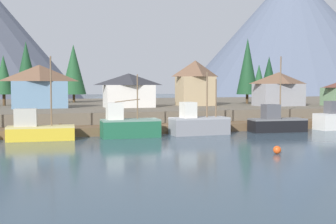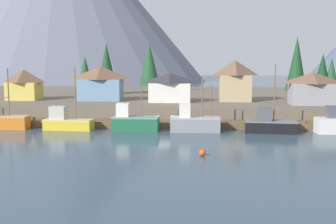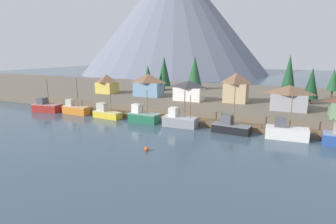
# 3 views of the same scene
# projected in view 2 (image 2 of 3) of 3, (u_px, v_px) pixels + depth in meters

# --- Properties ---
(ground_plane) EXTENTS (400.00, 400.00, 1.00)m
(ground_plane) POSITION_uv_depth(u_px,v_px,m) (174.00, 115.00, 83.81)
(ground_plane) COLOR #384C5B
(dock) EXTENTS (80.00, 4.00, 1.60)m
(dock) POSITION_uv_depth(u_px,v_px,m) (167.00, 124.00, 65.85)
(dock) COLOR brown
(dock) RESTS_ON ground_plane
(shoreline_bank) EXTENTS (400.00, 56.00, 2.50)m
(shoreline_bank) POSITION_uv_depth(u_px,v_px,m) (177.00, 100.00, 95.48)
(shoreline_bank) COLOR #665B4C
(shoreline_bank) RESTS_ON ground_plane
(fishing_boat_orange) EXTENTS (7.13, 2.38, 8.90)m
(fishing_boat_orange) POSITION_uv_depth(u_px,v_px,m) (3.00, 121.00, 64.25)
(fishing_boat_orange) COLOR #CC6B1E
(fishing_boat_orange) RESTS_ON ground_plane
(fishing_boat_yellow) EXTENTS (7.27, 2.89, 9.10)m
(fishing_boat_yellow) POSITION_uv_depth(u_px,v_px,m) (67.00, 122.00, 63.32)
(fishing_boat_yellow) COLOR gold
(fishing_boat_yellow) RESTS_ON ground_plane
(fishing_boat_green) EXTENTS (6.66, 2.98, 7.20)m
(fishing_boat_green) POSITION_uv_depth(u_px,v_px,m) (134.00, 122.00, 62.50)
(fishing_boat_green) COLOR #1E5B3D
(fishing_boat_green) RESTS_ON ground_plane
(fishing_boat_grey) EXTENTS (7.09, 3.03, 7.55)m
(fishing_boat_grey) POSITION_uv_depth(u_px,v_px,m) (194.00, 122.00, 61.85)
(fishing_boat_grey) COLOR gray
(fishing_boat_grey) RESTS_ON ground_plane
(fishing_boat_black) EXTENTS (7.31, 3.33, 9.60)m
(fishing_boat_black) POSITION_uv_depth(u_px,v_px,m) (270.00, 124.00, 60.96)
(fishing_boat_black) COLOR black
(fishing_boat_black) RESTS_ON ground_plane
(house_blue) EXTENTS (8.35, 4.85, 6.49)m
(house_blue) POSITION_uv_depth(u_px,v_px,m) (101.00, 83.00, 81.86)
(house_blue) COLOR #6689A8
(house_blue) RESTS_ON shoreline_bank
(house_grey) EXTENTS (7.85, 4.80, 5.57)m
(house_grey) POSITION_uv_depth(u_px,v_px,m) (313.00, 88.00, 74.34)
(house_grey) COLOR gray
(house_grey) RESTS_ON shoreline_bank
(house_tan) EXTENTS (6.01, 4.72, 7.57)m
(house_tan) POSITION_uv_depth(u_px,v_px,m) (235.00, 80.00, 80.30)
(house_tan) COLOR tan
(house_tan) RESTS_ON shoreline_bank
(house_yellow) EXTENTS (6.08, 5.04, 5.81)m
(house_yellow) POSITION_uv_depth(u_px,v_px,m) (24.00, 84.00, 83.24)
(house_yellow) COLOR gold
(house_yellow) RESTS_ON shoreline_bank
(house_white) EXTENTS (7.83, 4.52, 5.26)m
(house_white) POSITION_uv_depth(u_px,v_px,m) (170.00, 87.00, 79.06)
(house_white) COLOR silver
(house_white) RESTS_ON shoreline_bank
(conifer_near_left) EXTENTS (3.59, 3.59, 8.91)m
(conifer_near_left) POSITION_uv_depth(u_px,v_px,m) (322.00, 73.00, 84.29)
(conifer_near_left) COLOR #4C3823
(conifer_near_left) RESTS_ON shoreline_bank
(conifer_near_right) EXTENTS (4.91, 4.91, 11.47)m
(conifer_near_right) POSITION_uv_depth(u_px,v_px,m) (149.00, 65.00, 100.75)
(conifer_near_right) COLOR #4C3823
(conifer_near_right) RESTS_ON shoreline_bank
(conifer_mid_left) EXTENTS (3.98, 3.98, 12.09)m
(conifer_mid_left) POSITION_uv_depth(u_px,v_px,m) (297.00, 64.00, 83.25)
(conifer_mid_left) COLOR #4C3823
(conifer_mid_left) RESTS_ON shoreline_bank
(conifer_mid_right) EXTENTS (4.42, 4.42, 11.26)m
(conifer_mid_right) POSITION_uv_depth(u_px,v_px,m) (107.00, 66.00, 95.95)
(conifer_mid_right) COLOR #4C3823
(conifer_mid_right) RESTS_ON shoreline_bank
(conifer_back_left) EXTENTS (3.35, 3.35, 8.47)m
(conifer_back_left) POSITION_uv_depth(u_px,v_px,m) (85.00, 72.00, 91.66)
(conifer_back_left) COLOR #4C3823
(conifer_back_left) RESTS_ON shoreline_bank
(conifer_back_right) EXTENTS (3.07, 3.07, 8.13)m
(conifer_back_right) POSITION_uv_depth(u_px,v_px,m) (331.00, 72.00, 97.96)
(conifer_back_right) COLOR #4C3823
(conifer_back_right) RESTS_ON shoreline_bank
(channel_buoy) EXTENTS (0.70, 0.70, 0.70)m
(channel_buoy) POSITION_uv_depth(u_px,v_px,m) (202.00, 153.00, 46.24)
(channel_buoy) COLOR #E04C19
(channel_buoy) RESTS_ON ground_plane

